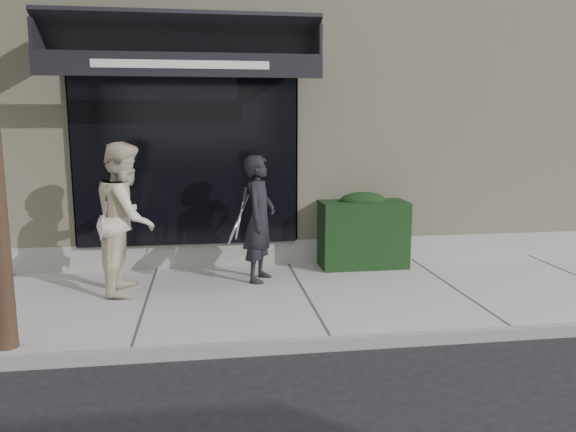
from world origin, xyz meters
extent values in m
plane|color=black|center=(0.00, 0.00, 0.00)|extent=(80.00, 80.00, 0.00)
cube|color=#999994|center=(0.00, 0.00, 0.06)|extent=(20.00, 3.00, 0.12)
cube|color=gray|center=(0.00, -1.55, 0.07)|extent=(20.00, 0.10, 0.14)
cube|color=#BEB591|center=(0.00, 5.00, 2.75)|extent=(14.00, 7.00, 5.50)
cube|color=gray|center=(0.00, 1.70, 0.25)|extent=(14.02, 0.42, 0.50)
cube|color=black|center=(-1.50, 1.55, 1.80)|extent=(3.20, 0.30, 2.60)
cube|color=gray|center=(-3.10, 1.70, 1.80)|extent=(0.08, 0.40, 2.60)
cube|color=gray|center=(0.10, 1.70, 1.80)|extent=(0.08, 0.40, 2.60)
cube|color=gray|center=(-1.50, 1.70, 3.14)|extent=(3.36, 0.40, 0.12)
cube|color=black|center=(-1.50, 1.00, 3.40)|extent=(3.60, 1.03, 0.55)
cube|color=black|center=(-1.50, 0.50, 3.01)|extent=(3.60, 0.05, 0.30)
cube|color=white|center=(-1.50, 0.47, 3.01)|extent=(2.20, 0.01, 0.10)
cube|color=black|center=(-3.28, 1.00, 3.32)|extent=(0.04, 1.00, 0.45)
cube|color=black|center=(0.28, 1.00, 3.32)|extent=(0.04, 1.00, 0.45)
cube|color=black|center=(1.10, 1.25, 0.62)|extent=(1.30, 0.70, 1.00)
ellipsoid|color=black|center=(1.10, 1.25, 1.12)|extent=(0.71, 0.38, 0.27)
imported|color=black|center=(-0.52, 0.68, 0.99)|extent=(0.63, 0.74, 1.74)
torus|color=silver|center=(-0.82, 0.44, 0.95)|extent=(0.12, 0.31, 0.30)
cylinder|color=silver|center=(-0.82, 0.44, 0.95)|extent=(0.09, 0.27, 0.27)
cylinder|color=silver|center=(-0.82, 0.44, 0.95)|extent=(0.18, 0.04, 0.06)
cylinder|color=black|center=(-0.82, 0.44, 0.95)|extent=(0.20, 0.05, 0.07)
torus|color=silver|center=(-0.90, 0.32, 0.90)|extent=(0.17, 0.32, 0.29)
cylinder|color=silver|center=(-0.90, 0.32, 0.90)|extent=(0.13, 0.28, 0.25)
cylinder|color=silver|center=(-0.90, 0.32, 0.90)|extent=(0.18, 0.04, 0.09)
cylinder|color=black|center=(-0.90, 0.32, 0.90)|extent=(0.20, 0.05, 0.11)
imported|color=beige|center=(-2.26, 0.43, 1.09)|extent=(0.77, 0.97, 1.94)
torus|color=silver|center=(-2.50, 0.20, 1.03)|extent=(0.07, 0.30, 0.30)
cylinder|color=silver|center=(-2.50, 0.20, 1.03)|extent=(0.05, 0.27, 0.27)
cylinder|color=silver|center=(-2.50, 0.20, 1.03)|extent=(0.18, 0.02, 0.05)
cylinder|color=black|center=(-2.50, 0.20, 1.03)|extent=(0.20, 0.03, 0.06)
camera|label=1|loc=(-1.23, -6.86, 2.33)|focal=35.00mm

